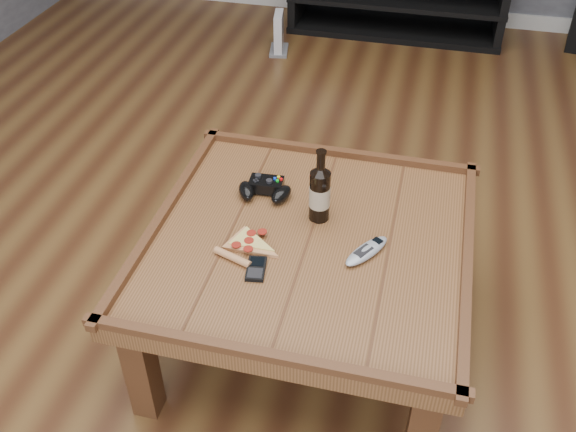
% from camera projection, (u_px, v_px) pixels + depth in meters
% --- Properties ---
extents(ground, '(6.00, 6.00, 0.00)m').
position_uv_depth(ground, '(306.00, 333.00, 2.30)').
color(ground, '#432413').
rests_on(ground, ground).
extents(baseboard, '(5.00, 0.02, 0.10)m').
position_uv_depth(baseboard, '(398.00, 10.00, 4.52)').
color(baseboard, silver).
rests_on(baseboard, ground).
extents(coffee_table, '(1.03, 1.03, 0.48)m').
position_uv_depth(coffee_table, '(308.00, 252.00, 2.05)').
color(coffee_table, '#533217').
rests_on(coffee_table, ground).
extents(beer_bottle, '(0.07, 0.07, 0.26)m').
position_uv_depth(beer_bottle, '(320.00, 192.00, 2.03)').
color(beer_bottle, black).
rests_on(beer_bottle, coffee_table).
extents(game_controller, '(0.20, 0.14, 0.05)m').
position_uv_depth(game_controller, '(265.00, 189.00, 2.17)').
color(game_controller, black).
rests_on(game_controller, coffee_table).
extents(pizza_slice, '(0.21, 0.26, 0.02)m').
position_uv_depth(pizza_slice, '(247.00, 245.00, 1.98)').
color(pizza_slice, tan).
rests_on(pizza_slice, coffee_table).
extents(smartphone, '(0.07, 0.11, 0.01)m').
position_uv_depth(smartphone, '(256.00, 269.00, 1.90)').
color(smartphone, black).
rests_on(smartphone, coffee_table).
extents(remote_control, '(0.14, 0.18, 0.03)m').
position_uv_depth(remote_control, '(367.00, 251.00, 1.95)').
color(remote_control, '#91979D').
rests_on(remote_control, coffee_table).
extents(game_console, '(0.15, 0.22, 0.25)m').
position_uv_depth(game_console, '(279.00, 35.00, 4.04)').
color(game_console, slate).
rests_on(game_console, ground).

